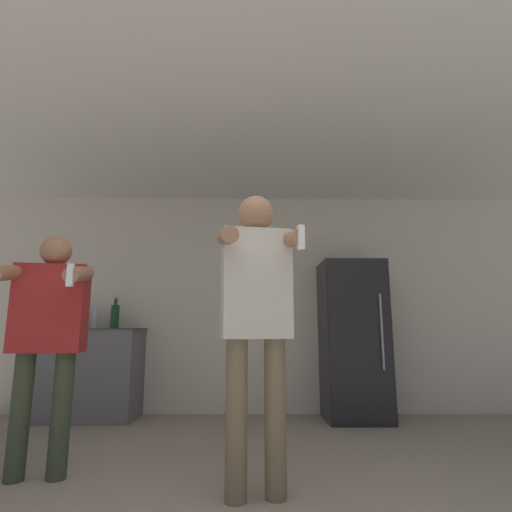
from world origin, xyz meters
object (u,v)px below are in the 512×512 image
object	(u,v)px
refrigerator	(353,339)
bottle_red_label	(56,318)
person_woman_foreground	(256,308)
person_man_side	(48,326)
bottle_brown_liquor	(94,318)
bottle_clear_vodka	(115,316)
bottle_green_wine	(74,321)

from	to	relation	value
refrigerator	bottle_red_label	bearing A→B (deg)	178.02
person_woman_foreground	person_man_side	bearing A→B (deg)	167.55
bottle_red_label	person_woman_foreground	distance (m)	3.09
refrigerator	bottle_brown_liquor	bearing A→B (deg)	177.72
refrigerator	person_man_side	world-z (taller)	refrigerator
bottle_clear_vodka	person_woman_foreground	xyz separation A→B (m)	(1.58, -2.12, -0.03)
bottle_brown_liquor	person_man_side	size ratio (longest dim) A/B	0.18
bottle_red_label	bottle_clear_vodka	distance (m)	0.66
refrigerator	bottle_brown_liquor	world-z (taller)	refrigerator
bottle_green_wine	bottle_brown_liquor	bearing A→B (deg)	0.00
bottle_clear_vodka	bottle_brown_liquor	xyz separation A→B (m)	(-0.23, 0.00, -0.03)
bottle_green_wine	person_woman_foreground	distance (m)	2.94
bottle_red_label	bottle_brown_liquor	xyz separation A→B (m)	(0.43, 0.00, 0.00)
bottle_clear_vodka	bottle_green_wine	distance (m)	0.46
bottle_clear_vodka	bottle_green_wine	xyz separation A→B (m)	(-0.46, 0.00, -0.06)
bottle_clear_vodka	bottle_green_wine	size ratio (longest dim) A/B	1.53
bottle_red_label	bottle_green_wine	distance (m)	0.21
bottle_green_wine	bottle_brown_liquor	xyz separation A→B (m)	(0.23, 0.00, 0.03)
bottle_clear_vodka	bottle_red_label	bearing A→B (deg)	180.00
bottle_brown_liquor	person_man_side	xyz separation A→B (m)	(0.41, -1.81, -0.11)
bottle_red_label	person_man_side	distance (m)	2.00
bottle_clear_vodka	person_man_side	size ratio (longest dim) A/B	0.23
refrigerator	bottle_clear_vodka	xyz separation A→B (m)	(-2.65, 0.11, 0.26)
bottle_green_wine	person_man_side	world-z (taller)	person_man_side
person_woman_foreground	person_man_side	xyz separation A→B (m)	(-1.40, 0.31, -0.11)
bottle_red_label	person_man_side	bearing A→B (deg)	-65.10
bottle_clear_vodka	person_woman_foreground	distance (m)	2.65
bottle_green_wine	bottle_brown_liquor	world-z (taller)	bottle_brown_liquor
person_man_side	refrigerator	bearing A→B (deg)	34.48
bottle_red_label	bottle_green_wine	bearing A→B (deg)	0.00
bottle_green_wine	person_man_side	bearing A→B (deg)	-70.65
refrigerator	bottle_green_wine	bearing A→B (deg)	177.89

